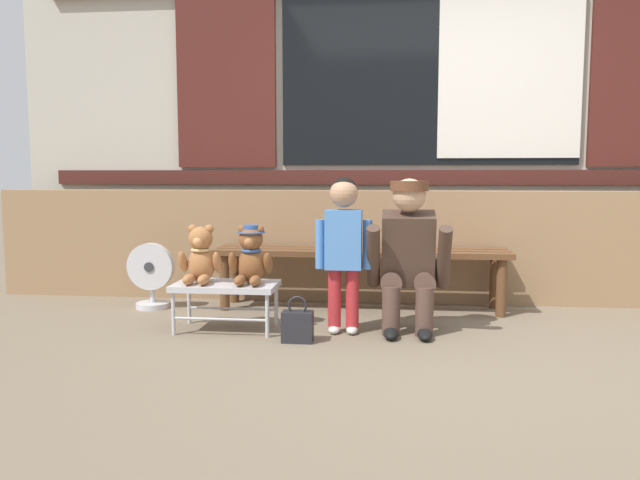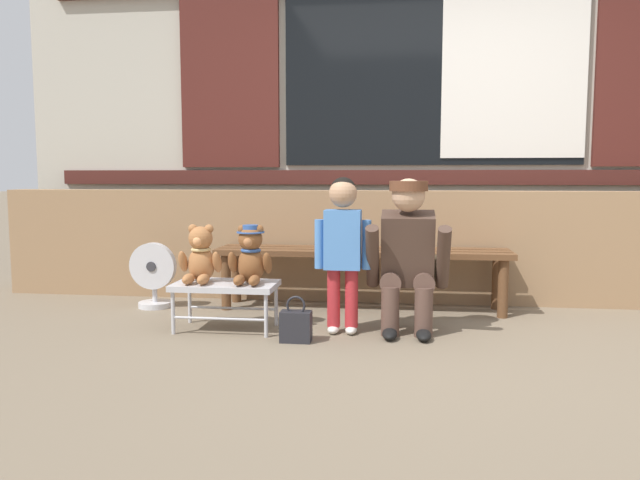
{
  "view_description": "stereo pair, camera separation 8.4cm",
  "coord_description": "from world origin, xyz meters",
  "px_view_note": "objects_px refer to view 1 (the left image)",
  "views": [
    {
      "loc": [
        -0.3,
        -3.38,
        0.97
      ],
      "look_at": [
        -0.75,
        0.6,
        0.55
      ],
      "focal_mm": 34.85,
      "sensor_mm": 36.0,
      "label": 1
    },
    {
      "loc": [
        -0.22,
        -3.37,
        0.97
      ],
      "look_at": [
        -0.75,
        0.6,
        0.55
      ],
      "focal_mm": 34.85,
      "sensor_mm": 36.0,
      "label": 2
    }
  ],
  "objects_px": {
    "adult_crouching": "(410,255)",
    "floor_fan": "(151,276)",
    "wooden_bench_long": "(361,258)",
    "small_display_bench": "(226,288)",
    "teddy_bear_with_hat": "(251,256)",
    "handbag_on_ground": "(298,326)",
    "teddy_bear_plain": "(200,257)",
    "child_standing": "(344,237)"
  },
  "relations": [
    {
      "from": "adult_crouching",
      "to": "floor_fan",
      "type": "height_order",
      "value": "adult_crouching"
    },
    {
      "from": "wooden_bench_long",
      "to": "small_display_bench",
      "type": "distance_m",
      "value": 1.08
    },
    {
      "from": "small_display_bench",
      "to": "teddy_bear_with_hat",
      "type": "bearing_deg",
      "value": 0.77
    },
    {
      "from": "teddy_bear_with_hat",
      "to": "handbag_on_ground",
      "type": "distance_m",
      "value": 0.54
    },
    {
      "from": "floor_fan",
      "to": "handbag_on_ground",
      "type": "bearing_deg",
      "value": -33.33
    },
    {
      "from": "teddy_bear_plain",
      "to": "floor_fan",
      "type": "xyz_separation_m",
      "value": [
        -0.55,
        0.56,
        -0.23
      ]
    },
    {
      "from": "wooden_bench_long",
      "to": "handbag_on_ground",
      "type": "xyz_separation_m",
      "value": [
        -0.32,
        -0.93,
        -0.28
      ]
    },
    {
      "from": "small_display_bench",
      "to": "child_standing",
      "type": "relative_size",
      "value": 0.67
    },
    {
      "from": "wooden_bench_long",
      "to": "teddy_bear_with_hat",
      "type": "distance_m",
      "value": 0.96
    },
    {
      "from": "wooden_bench_long",
      "to": "adult_crouching",
      "type": "height_order",
      "value": "adult_crouching"
    },
    {
      "from": "small_display_bench",
      "to": "adult_crouching",
      "type": "height_order",
      "value": "adult_crouching"
    },
    {
      "from": "small_display_bench",
      "to": "child_standing",
      "type": "xyz_separation_m",
      "value": [
        0.73,
        0.02,
        0.33
      ]
    },
    {
      "from": "small_display_bench",
      "to": "adult_crouching",
      "type": "xyz_separation_m",
      "value": [
        1.14,
        0.08,
        0.21
      ]
    },
    {
      "from": "small_display_bench",
      "to": "wooden_bench_long",
      "type": "bearing_deg",
      "value": 41.33
    },
    {
      "from": "handbag_on_ground",
      "to": "floor_fan",
      "type": "height_order",
      "value": "floor_fan"
    },
    {
      "from": "small_display_bench",
      "to": "floor_fan",
      "type": "bearing_deg",
      "value": 141.5
    },
    {
      "from": "wooden_bench_long",
      "to": "teddy_bear_with_hat",
      "type": "xyz_separation_m",
      "value": [
        -0.65,
        -0.71,
        0.1
      ]
    },
    {
      "from": "adult_crouching",
      "to": "floor_fan",
      "type": "distance_m",
      "value": 1.92
    },
    {
      "from": "small_display_bench",
      "to": "adult_crouching",
      "type": "relative_size",
      "value": 0.67
    },
    {
      "from": "small_display_bench",
      "to": "handbag_on_ground",
      "type": "bearing_deg",
      "value": -24.51
    },
    {
      "from": "handbag_on_ground",
      "to": "teddy_bear_with_hat",
      "type": "bearing_deg",
      "value": 145.47
    },
    {
      "from": "teddy_bear_plain",
      "to": "adult_crouching",
      "type": "distance_m",
      "value": 1.3
    },
    {
      "from": "wooden_bench_long",
      "to": "child_standing",
      "type": "bearing_deg",
      "value": -95.99
    },
    {
      "from": "child_standing",
      "to": "small_display_bench",
      "type": "bearing_deg",
      "value": -178.82
    },
    {
      "from": "small_display_bench",
      "to": "teddy_bear_plain",
      "type": "bearing_deg",
      "value": 179.49
    },
    {
      "from": "child_standing",
      "to": "handbag_on_ground",
      "type": "height_order",
      "value": "child_standing"
    },
    {
      "from": "adult_crouching",
      "to": "small_display_bench",
      "type": "bearing_deg",
      "value": -176.17
    },
    {
      "from": "wooden_bench_long",
      "to": "child_standing",
      "type": "distance_m",
      "value": 0.73
    },
    {
      "from": "wooden_bench_long",
      "to": "teddy_bear_with_hat",
      "type": "relative_size",
      "value": 5.78
    },
    {
      "from": "teddy_bear_with_hat",
      "to": "adult_crouching",
      "type": "bearing_deg",
      "value": 4.33
    },
    {
      "from": "small_display_bench",
      "to": "floor_fan",
      "type": "relative_size",
      "value": 1.33
    },
    {
      "from": "teddy_bear_with_hat",
      "to": "child_standing",
      "type": "xyz_separation_m",
      "value": [
        0.57,
        0.01,
        0.12
      ]
    },
    {
      "from": "teddy_bear_with_hat",
      "to": "child_standing",
      "type": "bearing_deg",
      "value": 1.3
    },
    {
      "from": "teddy_bear_with_hat",
      "to": "adult_crouching",
      "type": "relative_size",
      "value": 0.38
    },
    {
      "from": "adult_crouching",
      "to": "floor_fan",
      "type": "relative_size",
      "value": 1.98
    },
    {
      "from": "adult_crouching",
      "to": "teddy_bear_plain",
      "type": "bearing_deg",
      "value": -176.7
    },
    {
      "from": "teddy_bear_plain",
      "to": "handbag_on_ground",
      "type": "xyz_separation_m",
      "value": [
        0.64,
        -0.22,
        -0.37
      ]
    },
    {
      "from": "teddy_bear_plain",
      "to": "teddy_bear_with_hat",
      "type": "height_order",
      "value": "same"
    },
    {
      "from": "wooden_bench_long",
      "to": "small_display_bench",
      "type": "bearing_deg",
      "value": -138.67
    },
    {
      "from": "teddy_bear_with_hat",
      "to": "adult_crouching",
      "type": "height_order",
      "value": "adult_crouching"
    },
    {
      "from": "small_display_bench",
      "to": "floor_fan",
      "type": "height_order",
      "value": "floor_fan"
    },
    {
      "from": "wooden_bench_long",
      "to": "handbag_on_ground",
      "type": "height_order",
      "value": "wooden_bench_long"
    }
  ]
}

